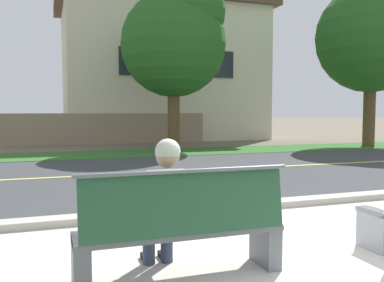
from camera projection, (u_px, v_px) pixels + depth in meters
name	position (u px, v px, depth m)	size (l,w,h in m)	color
ground_plane	(148.00, 165.00, 11.57)	(140.00, 140.00, 0.00)	#665B4C
sidewalk_pavement	(312.00, 252.00, 4.40)	(44.00, 3.60, 0.01)	beige
curb_edge	(234.00, 207.00, 6.24)	(44.00, 0.30, 0.11)	#ADA89E
street_asphalt	(162.00, 172.00, 10.16)	(52.00, 8.00, 0.01)	#383A3D
road_centre_line	(162.00, 172.00, 10.16)	(48.00, 0.14, 0.01)	#E0CC4C
far_verge_grass	(127.00, 153.00, 14.67)	(48.00, 2.80, 0.02)	#2D6026
bench_left	(182.00, 229.00, 3.65)	(1.86, 0.48, 1.01)	slate
seated_person_grey	(165.00, 202.00, 3.76)	(0.52, 0.68, 1.25)	#333D56
shade_tree_far_left	(177.00, 36.00, 16.09)	(4.08, 4.08, 6.74)	brown
shade_tree_left	(376.00, 29.00, 17.33)	(4.57, 4.57, 7.53)	brown
garden_wall	(63.00, 129.00, 18.38)	(13.00, 0.36, 1.40)	gray
house_across_street	(161.00, 69.00, 22.90)	(11.02, 6.91, 7.51)	beige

